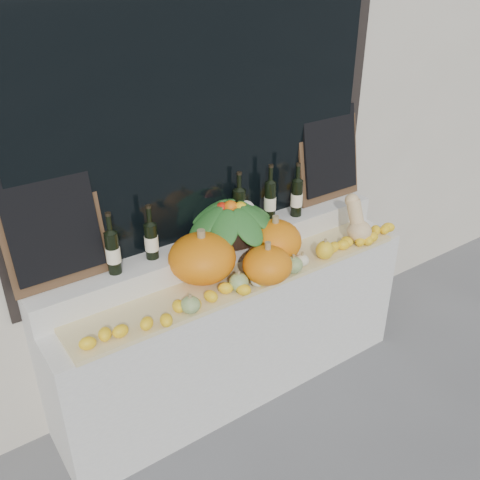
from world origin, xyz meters
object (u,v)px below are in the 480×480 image
at_px(pumpkin_right, 275,241).
at_px(wine_bottle_tall, 239,208).
at_px(butternut_squash, 357,223).
at_px(produce_bowl, 231,218).
at_px(pumpkin_left, 202,258).

distance_m(pumpkin_right, wine_bottle_tall, 0.30).
bearing_deg(butternut_squash, produce_bowl, 158.04).
distance_m(pumpkin_left, wine_bottle_tall, 0.45).
distance_m(pumpkin_left, pumpkin_right, 0.47).
relative_size(pumpkin_left, pumpkin_right, 1.20).
height_order(butternut_squash, produce_bowl, produce_bowl).
xyz_separation_m(produce_bowl, wine_bottle_tall, (0.09, 0.05, 0.02)).
bearing_deg(wine_bottle_tall, pumpkin_right, -71.10).
relative_size(produce_bowl, wine_bottle_tall, 1.67).
bearing_deg(butternut_squash, wine_bottle_tall, 151.97).
distance_m(pumpkin_left, produce_bowl, 0.34).
relative_size(pumpkin_left, butternut_squash, 1.29).
xyz_separation_m(pumpkin_left, pumpkin_right, (0.47, -0.06, -0.01)).
bearing_deg(pumpkin_left, produce_bowl, 26.33).
relative_size(butternut_squash, wine_bottle_tall, 0.81).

